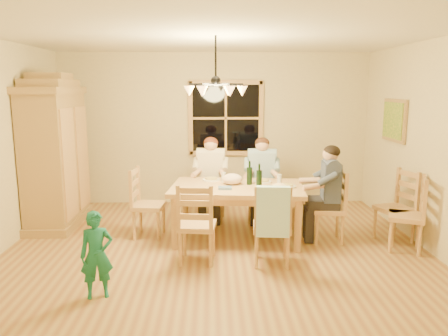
{
  "coord_description": "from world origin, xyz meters",
  "views": [
    {
      "loc": [
        -0.05,
        -5.35,
        2.09
      ],
      "look_at": [
        0.1,
        0.1,
        1.08
      ],
      "focal_mm": 35.0,
      "sensor_mm": 36.0,
      "label": 1
    }
  ],
  "objects_px": {
    "chair_far_right": "(261,202)",
    "adult_plaid_man": "(262,169)",
    "chandelier": "(216,89)",
    "child": "(97,255)",
    "chair_far_left": "(211,202)",
    "chair_end_right": "(328,220)",
    "chair_near_right": "(272,239)",
    "adult_slate_man": "(329,181)",
    "dining_table": "(237,193)",
    "adult_woman": "(211,168)",
    "armoire": "(56,157)",
    "chair_end_left": "(149,216)",
    "chair_spare_front": "(405,228)",
    "chair_spare_back": "(394,220)",
    "wine_bottle_a": "(250,173)",
    "wine_bottle_b": "(259,176)",
    "chair_near_left": "(197,238)"
  },
  "relations": [
    {
      "from": "chair_far_right",
      "to": "adult_plaid_man",
      "type": "xyz_separation_m",
      "value": [
        -0.0,
        0.0,
        0.54
      ]
    },
    {
      "from": "chandelier",
      "to": "child",
      "type": "height_order",
      "value": "chandelier"
    },
    {
      "from": "chair_far_left",
      "to": "chair_end_right",
      "type": "distance_m",
      "value": 1.9
    },
    {
      "from": "chair_far_right",
      "to": "chair_near_right",
      "type": "xyz_separation_m",
      "value": [
        -0.07,
        -1.7,
        0.0
      ]
    },
    {
      "from": "adult_plaid_man",
      "to": "adult_slate_man",
      "type": "height_order",
      "value": "same"
    },
    {
      "from": "dining_table",
      "to": "adult_woman",
      "type": "relative_size",
      "value": 2.17
    },
    {
      "from": "dining_table",
      "to": "adult_woman",
      "type": "height_order",
      "value": "adult_woman"
    },
    {
      "from": "armoire",
      "to": "chair_far_left",
      "type": "xyz_separation_m",
      "value": [
        2.35,
        0.13,
        -0.75
      ]
    },
    {
      "from": "chair_far_left",
      "to": "chair_near_right",
      "type": "height_order",
      "value": "same"
    },
    {
      "from": "chair_end_left",
      "to": "dining_table",
      "type": "bearing_deg",
      "value": 90.0
    },
    {
      "from": "armoire",
      "to": "adult_slate_man",
      "type": "height_order",
      "value": "armoire"
    },
    {
      "from": "chair_end_right",
      "to": "adult_plaid_man",
      "type": "height_order",
      "value": "adult_plaid_man"
    },
    {
      "from": "chair_spare_front",
      "to": "child",
      "type": "bearing_deg",
      "value": 130.25
    },
    {
      "from": "chair_far_left",
      "to": "chair_end_right",
      "type": "bearing_deg",
      "value": 153.43
    },
    {
      "from": "adult_plaid_man",
      "to": "chair_far_right",
      "type": "bearing_deg",
      "value": -174.38
    },
    {
      "from": "child",
      "to": "chair_spare_back",
      "type": "xyz_separation_m",
      "value": [
        3.66,
        1.54,
        -0.14
      ]
    },
    {
      "from": "chair_spare_front",
      "to": "dining_table",
      "type": "bearing_deg",
      "value": 99.2
    },
    {
      "from": "adult_woman",
      "to": "chair_spare_back",
      "type": "distance_m",
      "value": 2.78
    },
    {
      "from": "chandelier",
      "to": "chair_far_left",
      "type": "relative_size",
      "value": 0.78
    },
    {
      "from": "chair_spare_front",
      "to": "armoire",
      "type": "bearing_deg",
      "value": 97.75
    },
    {
      "from": "adult_plaid_man",
      "to": "wine_bottle_a",
      "type": "height_order",
      "value": "adult_plaid_man"
    },
    {
      "from": "armoire",
      "to": "dining_table",
      "type": "distance_m",
      "value": 2.85
    },
    {
      "from": "wine_bottle_a",
      "to": "wine_bottle_b",
      "type": "height_order",
      "value": "same"
    },
    {
      "from": "chair_end_left",
      "to": "wine_bottle_a",
      "type": "height_order",
      "value": "wine_bottle_a"
    },
    {
      "from": "chandelier",
      "to": "adult_woman",
      "type": "distance_m",
      "value": 1.86
    },
    {
      "from": "chair_far_left",
      "to": "wine_bottle_a",
      "type": "relative_size",
      "value": 3.0
    },
    {
      "from": "chair_near_left",
      "to": "wine_bottle_b",
      "type": "bearing_deg",
      "value": 44.89
    },
    {
      "from": "chair_near_right",
      "to": "adult_woman",
      "type": "relative_size",
      "value": 1.13
    },
    {
      "from": "chair_far_left",
      "to": "chair_spare_back",
      "type": "distance_m",
      "value": 2.72
    },
    {
      "from": "chair_far_left",
      "to": "chair_near_left",
      "type": "xyz_separation_m",
      "value": [
        -0.17,
        -1.69,
        0.0
      ]
    },
    {
      "from": "chair_far_right",
      "to": "adult_slate_man",
      "type": "height_order",
      "value": "adult_slate_man"
    },
    {
      "from": "adult_woman",
      "to": "chair_spare_back",
      "type": "relative_size",
      "value": 0.88
    },
    {
      "from": "armoire",
      "to": "adult_plaid_man",
      "type": "relative_size",
      "value": 2.63
    },
    {
      "from": "chair_spare_back",
      "to": "wine_bottle_a",
      "type": "bearing_deg",
      "value": 65.53
    },
    {
      "from": "armoire",
      "to": "chair_spare_front",
      "type": "height_order",
      "value": "armoire"
    },
    {
      "from": "chair_near_left",
      "to": "wine_bottle_b",
      "type": "xyz_separation_m",
      "value": [
        0.82,
        0.67,
        0.62
      ]
    },
    {
      "from": "armoire",
      "to": "chair_spare_back",
      "type": "height_order",
      "value": "armoire"
    },
    {
      "from": "chair_near_right",
      "to": "child",
      "type": "distance_m",
      "value": 2.04
    },
    {
      "from": "adult_slate_man",
      "to": "armoire",
      "type": "bearing_deg",
      "value": 83.05
    },
    {
      "from": "chair_end_left",
      "to": "adult_slate_man",
      "type": "relative_size",
      "value": 1.13
    },
    {
      "from": "chair_far_right",
      "to": "wine_bottle_a",
      "type": "xyz_separation_m",
      "value": [
        -0.26,
        -0.73,
        0.62
      ]
    },
    {
      "from": "chair_near_right",
      "to": "child",
      "type": "relative_size",
      "value": 1.11
    },
    {
      "from": "chair_near_right",
      "to": "wine_bottle_a",
      "type": "height_order",
      "value": "wine_bottle_a"
    },
    {
      "from": "dining_table",
      "to": "adult_woman",
      "type": "xyz_separation_m",
      "value": [
        -0.36,
        0.89,
        0.18
      ]
    },
    {
      "from": "chair_end_right",
      "to": "chair_spare_back",
      "type": "bearing_deg",
      "value": -86.24
    },
    {
      "from": "chair_spare_back",
      "to": "chair_near_left",
      "type": "bearing_deg",
      "value": 85.69
    },
    {
      "from": "dining_table",
      "to": "chair_spare_front",
      "type": "relative_size",
      "value": 1.91
    },
    {
      "from": "chair_near_left",
      "to": "adult_plaid_man",
      "type": "distance_m",
      "value": 1.95
    },
    {
      "from": "chair_end_right",
      "to": "child",
      "type": "height_order",
      "value": "chair_end_right"
    },
    {
      "from": "chair_far_left",
      "to": "chair_near_left",
      "type": "bearing_deg",
      "value": 90.0
    }
  ]
}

